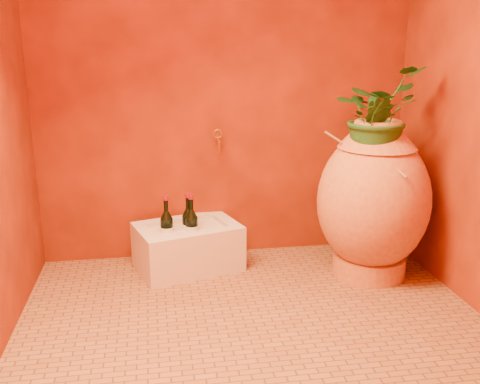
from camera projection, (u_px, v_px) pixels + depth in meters
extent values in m
plane|color=brown|center=(253.00, 319.00, 2.89)|extent=(2.50, 2.50, 0.00)
cube|color=#561704|center=(225.00, 73.00, 3.50)|extent=(2.50, 0.02, 2.50)
cylinder|color=#C78038|center=(369.00, 264.00, 3.45)|extent=(0.50, 0.50, 0.13)
ellipsoid|color=#C78038|center=(373.00, 201.00, 3.33)|extent=(0.76, 0.76, 0.87)
cone|color=#C78038|center=(378.00, 137.00, 3.22)|extent=(0.53, 0.53, 0.13)
torus|color=#C78038|center=(378.00, 124.00, 3.20)|extent=(0.32, 0.32, 0.05)
cylinder|color=olive|center=(367.00, 159.00, 3.20)|extent=(0.48, 0.22, 0.32)
cylinder|color=olive|center=(382.00, 155.00, 3.13)|extent=(0.12, 0.46, 0.18)
cylinder|color=olive|center=(398.00, 150.00, 3.18)|extent=(0.18, 0.33, 0.27)
cube|color=beige|center=(188.00, 249.00, 3.52)|extent=(0.74, 0.60, 0.27)
cube|color=beige|center=(185.00, 219.00, 3.65)|extent=(0.64, 0.26, 0.03)
cube|color=beige|center=(189.00, 236.00, 3.31)|extent=(0.64, 0.26, 0.03)
cube|color=beige|center=(144.00, 229.00, 3.43)|extent=(0.16, 0.28, 0.03)
cube|color=beige|center=(230.00, 225.00, 3.52)|extent=(0.16, 0.28, 0.03)
cylinder|color=black|center=(167.00, 233.00, 3.43)|extent=(0.08, 0.08, 0.19)
cone|color=black|center=(166.00, 215.00, 3.40)|extent=(0.08, 0.08, 0.05)
cylinder|color=black|center=(166.00, 205.00, 3.38)|extent=(0.03, 0.03, 0.07)
cylinder|color=maroon|center=(166.00, 198.00, 3.37)|extent=(0.03, 0.03, 0.03)
cylinder|color=silver|center=(167.00, 233.00, 3.43)|extent=(0.08, 0.08, 0.09)
cylinder|color=black|center=(189.00, 230.00, 3.50)|extent=(0.08, 0.08, 0.19)
cone|color=black|center=(188.00, 212.00, 3.46)|extent=(0.08, 0.08, 0.05)
cylinder|color=black|center=(188.00, 203.00, 3.45)|extent=(0.03, 0.03, 0.07)
cylinder|color=maroon|center=(188.00, 196.00, 3.43)|extent=(0.03, 0.03, 0.03)
cylinder|color=silver|center=(189.00, 230.00, 3.50)|extent=(0.08, 0.08, 0.08)
cylinder|color=black|center=(192.00, 232.00, 3.46)|extent=(0.08, 0.08, 0.19)
cone|color=black|center=(191.00, 214.00, 3.43)|extent=(0.08, 0.08, 0.05)
cylinder|color=black|center=(191.00, 204.00, 3.41)|extent=(0.03, 0.03, 0.07)
cylinder|color=maroon|center=(191.00, 197.00, 3.40)|extent=(0.03, 0.03, 0.03)
cylinder|color=silver|center=(192.00, 232.00, 3.46)|extent=(0.08, 0.08, 0.09)
cylinder|color=#AF7B28|center=(218.00, 140.00, 3.55)|extent=(0.02, 0.13, 0.02)
cylinder|color=#AF7B28|center=(219.00, 147.00, 3.50)|extent=(0.02, 0.02, 0.07)
torus|color=#AF7B28|center=(218.00, 134.00, 3.54)|extent=(0.06, 0.01, 0.06)
cylinder|color=#AF7B28|center=(218.00, 137.00, 3.54)|extent=(0.01, 0.01, 0.04)
imported|color=#1B4C1B|center=(377.00, 114.00, 3.17)|extent=(0.68, 0.66, 0.57)
imported|color=#1B4C1B|center=(372.00, 130.00, 3.13)|extent=(0.27, 0.25, 0.40)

